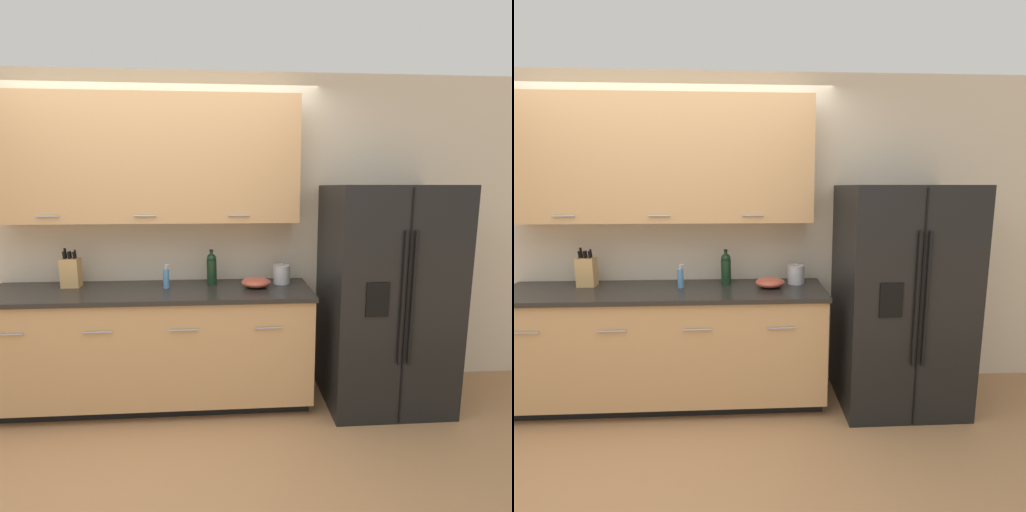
{
  "view_description": "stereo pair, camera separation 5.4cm",
  "coord_description": "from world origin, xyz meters",
  "views": [
    {
      "loc": [
        0.51,
        -2.26,
        1.7
      ],
      "look_at": [
        0.73,
        0.75,
        1.18
      ],
      "focal_mm": 28.0,
      "sensor_mm": 36.0,
      "label": 1
    },
    {
      "loc": [
        0.56,
        -2.26,
        1.7
      ],
      "look_at": [
        0.73,
        0.75,
        1.18
      ],
      "focal_mm": 28.0,
      "sensor_mm": 36.0,
      "label": 2
    }
  ],
  "objects": [
    {
      "name": "mixing_bowl",
      "position": [
        0.73,
        0.77,
        0.97
      ],
      "size": [
        0.23,
        0.23,
        0.08
      ],
      "color": "#B24C38",
      "rests_on": "counter_unit"
    },
    {
      "name": "steel_canister",
      "position": [
        0.94,
        0.88,
        1.01
      ],
      "size": [
        0.14,
        0.14,
        0.17
      ],
      "color": "#B7B7BA",
      "rests_on": "counter_unit"
    },
    {
      "name": "counter_unit",
      "position": [
        -0.1,
        0.76,
        0.47
      ],
      "size": [
        2.49,
        0.64,
        0.93
      ],
      "color": "black",
      "rests_on": "ground_plane"
    },
    {
      "name": "ground_plane",
      "position": [
        0.0,
        0.0,
        0.0
      ],
      "size": [
        14.0,
        14.0,
        0.0
      ],
      "primitive_type": "plane",
      "color": "#B27F51"
    },
    {
      "name": "wine_bottle",
      "position": [
        0.38,
        0.89,
        1.06
      ],
      "size": [
        0.08,
        0.08,
        0.28
      ],
      "color": "black",
      "rests_on": "counter_unit"
    },
    {
      "name": "refrigerator",
      "position": [
        1.73,
        0.68,
        0.86
      ],
      "size": [
        0.92,
        0.78,
        1.71
      ],
      "color": "black",
      "rests_on": "ground_plane"
    },
    {
      "name": "knife_block",
      "position": [
        -0.71,
        0.88,
        1.05
      ],
      "size": [
        0.14,
        0.11,
        0.31
      ],
      "color": "tan",
      "rests_on": "counter_unit"
    },
    {
      "name": "wall_back",
      "position": [
        -0.03,
        1.03,
        1.51
      ],
      "size": [
        10.0,
        0.39,
        2.6
      ],
      "color": "beige",
      "rests_on": "ground_plane"
    },
    {
      "name": "soap_dispenser",
      "position": [
        0.03,
        0.79,
        1.01
      ],
      "size": [
        0.05,
        0.05,
        0.19
      ],
      "color": "#4C7FB2",
      "rests_on": "counter_unit"
    }
  ]
}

